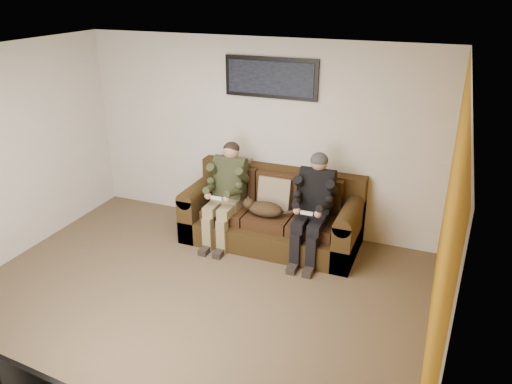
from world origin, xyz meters
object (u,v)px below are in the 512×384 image
at_px(person_left, 226,188).
at_px(person_right, 314,201).
at_px(cat, 264,209).
at_px(sofa, 273,216).
at_px(framed_poster, 271,78).

relative_size(person_left, person_right, 0.99).
bearing_deg(person_left, cat, -5.64).
height_order(sofa, framed_poster, framed_poster).
distance_m(person_right, framed_poster, 1.67).
distance_m(cat, framed_poster, 1.67).
height_order(person_right, cat, person_right).
relative_size(sofa, person_right, 1.73).
height_order(sofa, person_left, person_left).
distance_m(sofa, cat, 0.32).
bearing_deg(cat, person_right, 4.88).
bearing_deg(sofa, person_right, -17.99).
height_order(person_left, cat, person_left).
distance_m(sofa, person_left, 0.73).
xyz_separation_m(person_right, framed_poster, (-0.79, 0.58, 1.35)).
xyz_separation_m(sofa, framed_poster, (-0.20, 0.38, 1.75)).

